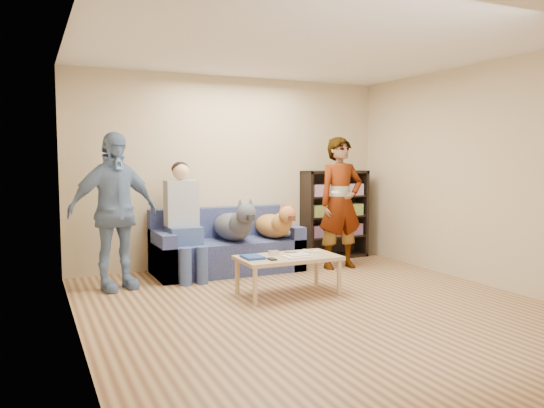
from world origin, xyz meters
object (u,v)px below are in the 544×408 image
person_seated (184,216)px  bookshelf (334,212)px  sofa (226,250)px  dog_tan (275,224)px  person_standing_left (114,211)px  camera_silver (274,253)px  person_standing_right (341,203)px  notebook_blue (253,257)px  coffee_table (288,260)px  dog_gray (235,225)px

person_seated → bookshelf: (2.40, 0.36, -0.09)m
sofa → dog_tan: 0.73m
person_standing_left → bookshelf: person_standing_left is taller
camera_silver → bookshelf: size_ratio=0.08×
person_standing_right → notebook_blue: 1.94m
dog_tan → person_standing_left: bearing=-175.0°
person_standing_right → person_standing_left: 2.95m
dog_tan → person_seated: bearing=176.6°
person_standing_left → coffee_table: (1.69, -1.02, -0.52)m
person_standing_left → dog_tan: bearing=-11.5°
person_seated → dog_tan: (1.22, -0.07, -0.16)m
dog_gray → person_standing_right: bearing=-10.6°
person_standing_right → dog_tan: bearing=164.8°
dog_tan → dog_gray: bearing=178.9°
dog_gray → notebook_blue: bearing=-101.7°
person_standing_left → coffee_table: size_ratio=1.62×
dog_tan → notebook_blue: bearing=-125.0°
person_seated → coffee_table: (0.81, -1.27, -0.40)m
notebook_blue → person_seated: bearing=108.6°
person_standing_left → coffee_table: 2.04m
notebook_blue → bookshelf: bookshelf is taller
sofa → coffee_table: bearing=-81.4°
bookshelf → person_seated: bearing=-171.5°
person_standing_right → person_seated: size_ratio=1.20×
sofa → person_seated: 0.79m
person_standing_right → sofa: 1.66m
bookshelf → coffee_table: bearing=-134.2°
camera_silver → dog_tan: bearing=64.0°
person_standing_left → sofa: person_standing_left is taller
person_standing_right → coffee_table: bearing=-141.9°
dog_tan → coffee_table: bearing=-108.7°
person_standing_right → notebook_blue: person_standing_right is taller
person_standing_right → bookshelf: 0.79m
camera_silver → person_seated: bearing=121.0°
notebook_blue → bookshelf: 2.55m
notebook_blue → person_seated: size_ratio=0.18×
person_standing_right → sofa: person_standing_right is taller
person_standing_left → camera_silver: bearing=-46.3°
person_standing_left → person_standing_right: bearing=-17.9°
camera_silver → sofa: bearing=94.1°
camera_silver → sofa: 1.29m
person_standing_left → bookshelf: 3.34m
person_standing_right → dog_tan: person_standing_right is taller
coffee_table → person_standing_right: bearing=36.8°
person_seated → dog_tan: person_seated is taller
person_standing_right → camera_silver: person_standing_right is taller
camera_silver → coffee_table: (0.12, -0.12, -0.07)m
dog_tan → coffee_table: 1.29m
notebook_blue → dog_tan: bearing=55.0°
dog_tan → coffee_table: dog_tan is taller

